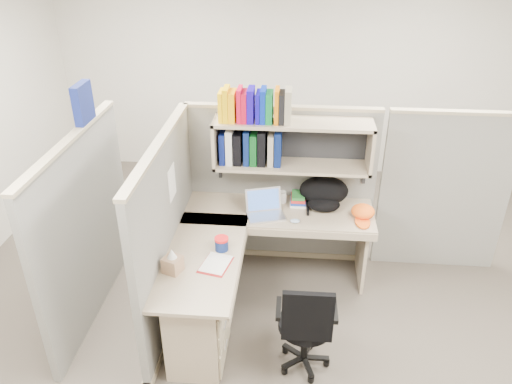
# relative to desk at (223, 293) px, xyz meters

# --- Properties ---
(ground) EXTENTS (6.00, 6.00, 0.00)m
(ground) POSITION_rel_desk_xyz_m (0.41, 0.29, -0.44)
(ground) COLOR #353029
(ground) RESTS_ON ground
(room_shell) EXTENTS (6.00, 6.00, 6.00)m
(room_shell) POSITION_rel_desk_xyz_m (0.41, 0.29, 1.18)
(room_shell) COLOR beige
(room_shell) RESTS_ON ground
(cubicle) EXTENTS (3.79, 1.84, 1.95)m
(cubicle) POSITION_rel_desk_xyz_m (0.04, 0.74, 0.47)
(cubicle) COLOR #60605B
(cubicle) RESTS_ON ground
(desk) EXTENTS (1.74, 1.75, 0.73)m
(desk) POSITION_rel_desk_xyz_m (0.00, 0.00, 0.00)
(desk) COLOR gray
(desk) RESTS_ON ground
(laptop) EXTENTS (0.41, 0.41, 0.24)m
(laptop) POSITION_rel_desk_xyz_m (0.30, 0.74, 0.41)
(laptop) COLOR #BCBBC0
(laptop) RESTS_ON desk
(backpack) EXTENTS (0.54, 0.47, 0.27)m
(backpack) POSITION_rel_desk_xyz_m (0.82, 0.97, 0.43)
(backpack) COLOR black
(backpack) RESTS_ON desk
(orange_cap) EXTENTS (0.23, 0.26, 0.12)m
(orange_cap) POSITION_rel_desk_xyz_m (1.17, 0.81, 0.35)
(orange_cap) COLOR #FF6016
(orange_cap) RESTS_ON desk
(snack_canister) EXTENTS (0.12, 0.12, 0.11)m
(snack_canister) POSITION_rel_desk_xyz_m (-0.03, 0.19, 0.35)
(snack_canister) COLOR navy
(snack_canister) RESTS_ON desk
(tissue_box) EXTENTS (0.16, 0.16, 0.20)m
(tissue_box) POSITION_rel_desk_xyz_m (-0.35, -0.12, 0.39)
(tissue_box) COLOR tan
(tissue_box) RESTS_ON desk
(mouse) EXTENTS (0.10, 0.09, 0.03)m
(mouse) POSITION_rel_desk_xyz_m (0.56, 0.66, 0.31)
(mouse) COLOR #93AED0
(mouse) RESTS_ON desk
(paper_cup) EXTENTS (0.09, 0.09, 0.11)m
(paper_cup) POSITION_rel_desk_xyz_m (0.43, 1.02, 0.35)
(paper_cup) COLOR white
(paper_cup) RESTS_ON desk
(book_stack) EXTENTS (0.15, 0.21, 0.10)m
(book_stack) POSITION_rel_desk_xyz_m (0.58, 1.01, 0.34)
(book_stack) COLOR slate
(book_stack) RESTS_ON desk
(loose_paper) EXTENTS (0.25, 0.30, 0.00)m
(loose_paper) POSITION_rel_desk_xyz_m (-0.04, 0.00, 0.29)
(loose_paper) COLOR white
(loose_paper) RESTS_ON desk
(task_chair) EXTENTS (0.45, 0.42, 0.88)m
(task_chair) POSITION_rel_desk_xyz_m (0.67, -0.31, -0.13)
(task_chair) COLOR black
(task_chair) RESTS_ON ground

